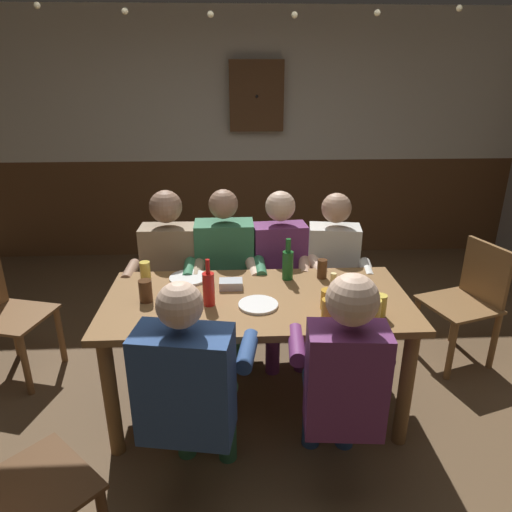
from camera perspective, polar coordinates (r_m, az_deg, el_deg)
name	(u,v)px	position (r m, az deg, el deg)	size (l,w,h in m)	color
ground_plane	(259,425)	(2.98, 0.33, -20.08)	(7.28, 7.28, 0.00)	brown
back_wall_upper	(243,86)	(5.18, -1.55, 20.16)	(6.07, 0.12, 1.53)	beige
back_wall_wainscot	(245,207)	(5.37, -1.41, 6.08)	(6.07, 0.12, 1.08)	brown
dining_table	(257,315)	(2.73, 0.16, -7.31)	(1.76, 0.84, 0.77)	brown
person_0	(169,270)	(3.33, -10.72, -1.64)	(0.53, 0.53, 1.24)	#997F60
person_1	(225,268)	(3.31, -3.85, -1.43)	(0.56, 0.53, 1.24)	#33724C
person_2	(281,269)	(3.32, 3.12, -1.65)	(0.54, 0.52, 1.22)	#6B2D66
person_3	(333,269)	(3.38, 9.50, -1.61)	(0.54, 0.56, 1.20)	silver
person_4	(190,386)	(2.19, -8.18, -15.51)	(0.60, 0.58, 1.21)	#2D4C84
person_5	(342,377)	(2.24, 10.56, -14.41)	(0.51, 0.55, 1.23)	#6B2D66
chair_empty_near_right	(2,312)	(3.58, -28.81, -6.10)	(0.54, 0.54, 0.88)	brown
chair_empty_near_left	(6,500)	(2.19, -28.41, -24.90)	(0.62, 0.62, 0.88)	brown
chair_empty_far_end	(468,299)	(3.64, 24.65, -4.89)	(0.55, 0.55, 0.88)	brown
table_candle	(333,279)	(2.86, 9.49, -2.84)	(0.04, 0.04, 0.08)	#F9E08C
condiment_caddy	(231,284)	(2.80, -3.11, -3.48)	(0.14, 0.10, 0.05)	#B2B7BC
plate_0	(189,278)	(2.95, -8.30, -2.68)	(0.24, 0.24, 0.01)	white
plate_1	(259,305)	(2.59, 0.36, -6.03)	(0.22, 0.22, 0.01)	white
bottle_0	(209,288)	(2.58, -5.86, -3.95)	(0.07, 0.07, 0.27)	red
bottle_1	(288,264)	(2.89, 3.94, -0.94)	(0.07, 0.07, 0.27)	#195923
pint_glass_0	(322,269)	(2.95, 8.14, -1.57)	(0.06, 0.06, 0.12)	#4C2D19
pint_glass_1	(146,291)	(2.69, -13.44, -4.21)	(0.08, 0.08, 0.13)	#4C2D19
pint_glass_2	(328,299)	(2.57, 8.80, -5.30)	(0.08, 0.08, 0.11)	gold
pint_glass_3	(145,270)	(3.00, -13.50, -1.70)	(0.07, 0.07, 0.11)	#E5C64C
pint_glass_4	(373,312)	(2.47, 14.17, -6.68)	(0.08, 0.08, 0.14)	#E5C64C
pint_glass_5	(328,312)	(2.41, 8.92, -6.86)	(0.07, 0.07, 0.14)	gold
pint_glass_6	(380,306)	(2.55, 15.02, -5.95)	(0.07, 0.07, 0.12)	#E5C64C
wall_dart_cabinet	(256,96)	(5.05, 0.05, 19.10)	(0.56, 0.15, 0.70)	brown
string_lights	(253,4)	(2.93, -0.41, 28.59)	(4.28, 0.04, 0.17)	#F9EAB2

